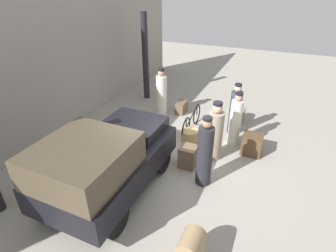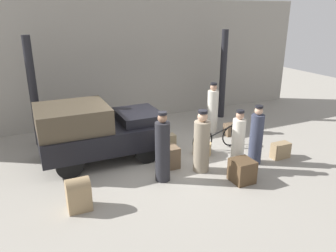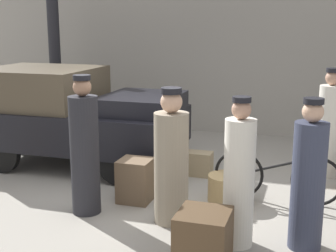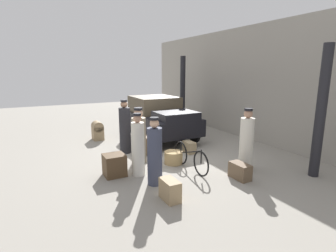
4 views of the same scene
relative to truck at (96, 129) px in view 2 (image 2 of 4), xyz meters
The scene contains 18 objects.
ground_plane 2.16m from the truck, 26.39° to the right, with size 30.00×30.00×0.00m, color gray.
station_building_facade 3.89m from the truck, 61.27° to the left, with size 16.00×0.15×4.50m.
canopy_pillar_left 2.52m from the truck, 127.24° to the left, with size 0.25×0.25×3.44m.
canopy_pillar_right 5.88m from the truck, 19.04° to the left, with size 0.25×0.25×3.44m.
truck is the anchor object (origin of this frame).
bicycle 3.72m from the truck, 12.67° to the right, with size 1.76×0.04×0.74m.
wicker_basket 3.18m from the truck, 18.69° to the right, with size 0.55×0.55×0.38m.
porter_carrying_trunk 3.04m from the truck, 38.38° to the right, with size 0.43×0.43×1.71m.
porter_with_bicycle 2.30m from the truck, 57.73° to the right, with size 0.38×0.38×1.82m.
conductor_in_dark_uniform 4.53m from the truck, 27.72° to the right, with size 0.37×0.37×1.69m.
porter_lifting_near_truck 4.33m from the truck, ahead, with size 0.38×0.38×1.76m.
porter_standing_middle 3.98m from the truck, 34.57° to the right, with size 0.34×0.34×1.70m.
suitcase_black_upright 4.20m from the truck, 43.29° to the right, with size 0.53×0.55×0.59m.
trunk_wicker_pale 2.37m from the truck, ahead, with size 0.47×0.29×0.39m.
trunk_large_brown 5.41m from the truck, 23.76° to the right, with size 0.54×0.30×0.46m.
trunk_umber_medium 4.79m from the truck, ahead, with size 0.59×0.32×0.42m.
trunk_barrel_dark 2.63m from the truck, 111.91° to the right, with size 0.50×0.41×0.75m.
suitcase_small_leather 2.27m from the truck, 38.90° to the right, with size 0.45×0.43×0.60m.
Camera 2 is at (-3.52, -7.93, 4.13)m, focal length 35.00 mm.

